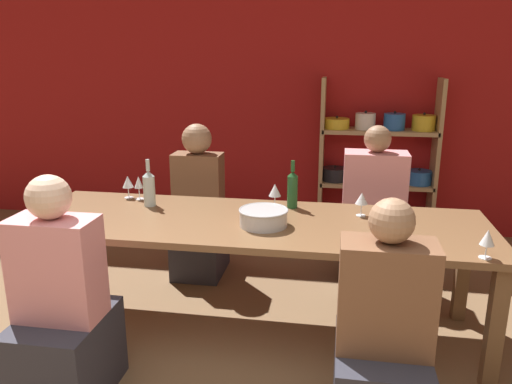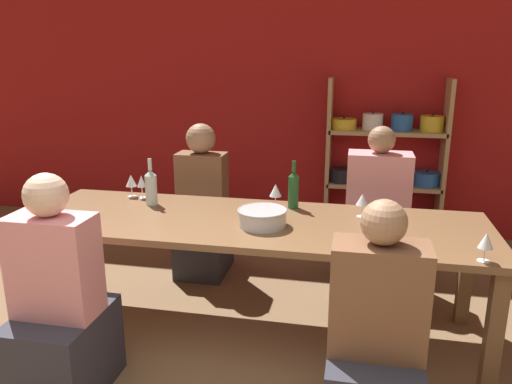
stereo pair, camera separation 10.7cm
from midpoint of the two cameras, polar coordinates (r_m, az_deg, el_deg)
wall_back_red at (r=4.93m, az=2.25°, el=11.36°), size 8.80×0.06×2.70m
shelf_unit at (r=4.81m, az=12.96°, el=2.11°), size 1.07×0.30×1.50m
dining_table at (r=3.04m, az=-1.33°, el=-4.61°), size 2.81×0.89×0.74m
mixing_bowl at (r=2.91m, az=-0.19°, el=-2.85°), size 0.29×0.29×0.10m
wine_bottle_green at (r=3.23m, az=3.24°, el=0.37°), size 0.07×0.07×0.31m
wine_bottle_dark at (r=3.35m, az=-13.03°, el=0.48°), size 0.08×0.08×0.31m
wine_glass_empty_a at (r=3.58m, az=-15.27°, el=1.08°), size 0.08×0.08×0.16m
wine_glass_red_a at (r=3.19m, az=1.21°, el=0.12°), size 0.08×0.08×0.17m
wine_glass_white_a at (r=3.52m, az=-14.12°, el=0.97°), size 0.06×0.06×0.16m
wine_glass_red_b at (r=3.12m, az=11.03°, el=-0.80°), size 0.08×0.08×0.15m
wine_glass_white_b at (r=2.66m, az=23.90°, el=-4.89°), size 0.07×0.07×0.15m
wine_glass_empty_b at (r=3.11m, az=-23.36°, el=-1.56°), size 0.07×0.07×0.17m
person_near_a at (r=2.38m, az=12.83°, el=-17.79°), size 0.41×0.51×1.14m
person_far_a at (r=3.96m, az=-7.27°, el=-3.08°), size 0.37×0.47×1.20m
person_near_b at (r=2.75m, az=-22.29°, el=-13.45°), size 0.41×0.51×1.17m
person_far_b at (r=3.86m, az=12.32°, el=-4.10°), size 0.46×0.57×1.22m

